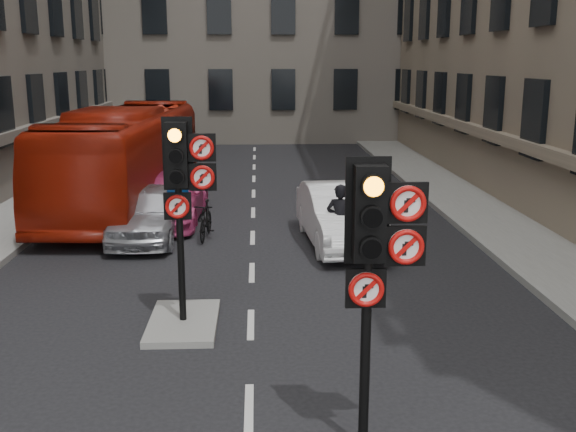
{
  "coord_description": "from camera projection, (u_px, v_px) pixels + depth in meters",
  "views": [
    {
      "loc": [
        0.15,
        -6.32,
        4.64
      ],
      "look_at": [
        0.55,
        2.4,
        2.6
      ],
      "focal_mm": 42.0,
      "sensor_mm": 36.0,
      "label": 1
    }
  ],
  "objects": [
    {
      "name": "bus_red",
      "position": [
        128.0,
        157.0,
        21.36
      ],
      "size": [
        3.34,
        11.58,
        3.19
      ],
      "primitive_type": "imported",
      "rotation": [
        0.0,
        0.0,
        -0.06
      ],
      "color": "maroon",
      "rests_on": "ground"
    },
    {
      "name": "car_silver",
      "position": [
        147.0,
        213.0,
        17.63
      ],
      "size": [
        1.7,
        4.18,
        1.42
      ],
      "primitive_type": "imported",
      "rotation": [
        0.0,
        0.0,
        -0.0
      ],
      "color": "#B7B9C0",
      "rests_on": "ground"
    },
    {
      "name": "pavement_right",
      "position": [
        505.0,
        223.0,
        19.17
      ],
      "size": [
        3.0,
        50.0,
        0.16
      ],
      "primitive_type": "cube",
      "color": "gray",
      "rests_on": "ground"
    },
    {
      "name": "centre_island",
      "position": [
        183.0,
        322.0,
        11.99
      ],
      "size": [
        1.2,
        2.0,
        0.12
      ],
      "primitive_type": "cube",
      "color": "gray",
      "rests_on": "ground"
    },
    {
      "name": "car_pink",
      "position": [
        169.0,
        198.0,
        19.57
      ],
      "size": [
        2.09,
        4.78,
        1.37
      ],
      "primitive_type": "imported",
      "rotation": [
        0.0,
        0.0,
        -0.04
      ],
      "color": "#C33972",
      "rests_on": "ground"
    },
    {
      "name": "info_sign",
      "position": [
        180.0,
        230.0,
        12.35
      ],
      "size": [
        0.39,
        0.11,
        2.24
      ],
      "rotation": [
        0.0,
        0.0,
        -0.02
      ],
      "color": "black",
      "rests_on": "centre_island"
    },
    {
      "name": "signal_near",
      "position": [
        376.0,
        245.0,
        7.64
      ],
      "size": [
        0.91,
        0.4,
        3.58
      ],
      "color": "black",
      "rests_on": "ground"
    },
    {
      "name": "signal_far",
      "position": [
        183.0,
        176.0,
        11.39
      ],
      "size": [
        0.91,
        0.4,
        3.58
      ],
      "color": "black",
      "rests_on": "centre_island"
    },
    {
      "name": "motorcycle",
      "position": [
        206.0,
        220.0,
        17.72
      ],
      "size": [
        0.62,
        1.7,
        1.0
      ],
      "primitive_type": "imported",
      "rotation": [
        0.0,
        0.0,
        -0.09
      ],
      "color": "black",
      "rests_on": "ground"
    },
    {
      "name": "motorcyclist",
      "position": [
        340.0,
        221.0,
        15.94
      ],
      "size": [
        0.75,
        0.6,
        1.78
      ],
      "primitive_type": "imported",
      "rotation": [
        0.0,
        0.0,
        2.85
      ],
      "color": "black",
      "rests_on": "ground"
    },
    {
      "name": "car_white",
      "position": [
        340.0,
        215.0,
        17.11
      ],
      "size": [
        1.98,
        4.74,
        1.52
      ],
      "primitive_type": "imported",
      "rotation": [
        0.0,
        0.0,
        0.08
      ],
      "color": "white",
      "rests_on": "ground"
    }
  ]
}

